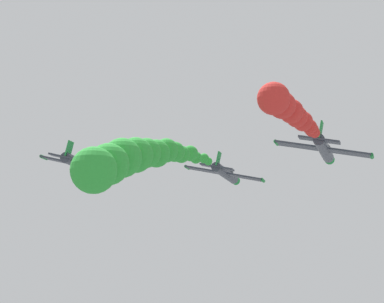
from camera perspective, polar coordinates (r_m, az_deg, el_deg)
name	(u,v)px	position (r m, az deg, el deg)	size (l,w,h in m)	color
airplane_lead	(226,173)	(85.53, 2.64, -1.71)	(9.42, 10.35, 3.03)	#333842
smoke_trail_lead	(133,159)	(57.52, -4.64, -0.58)	(3.49, 30.53, 7.86)	green
airplane_left_inner	(84,165)	(78.26, -8.38, -1.07)	(9.36, 10.35, 3.16)	#333842
airplane_right_inner	(324,149)	(71.96, 10.25, 0.19)	(9.44, 10.35, 2.96)	#333842
smoke_trail_right_inner	(288,110)	(56.39, 7.51, 3.24)	(3.32, 14.24, 2.44)	red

